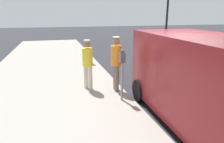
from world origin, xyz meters
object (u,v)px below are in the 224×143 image
pedestrian_in_yellow (88,61)px  fire_hydrant (90,56)px  parking_meter_near (122,66)px  parked_van (217,85)px  traffic_light_corner (177,2)px  pedestrian_in_orange (116,60)px

pedestrian_in_yellow → fire_hydrant: (-0.70, -3.61, -0.53)m
parking_meter_near → fire_hydrant: size_ratio=1.77×
parked_van → fire_hydrant: bearing=-76.8°
traffic_light_corner → fire_hydrant: bearing=31.3°
parking_meter_near → fire_hydrant: 4.87m
parked_van → pedestrian_in_orange: bearing=-63.1°
pedestrian_in_orange → pedestrian_in_yellow: bearing=-24.1°
parking_meter_near → pedestrian_in_yellow: 1.46m
traffic_light_corner → fire_hydrant: traffic_light_corner is taller
pedestrian_in_yellow → parked_van: 3.94m
parking_meter_near → pedestrian_in_yellow: (0.80, -1.22, -0.08)m
pedestrian_in_orange → traffic_light_corner: traffic_light_corner is taller
pedestrian_in_yellow → traffic_light_corner: 12.28m
parking_meter_near → parked_van: (-1.50, 1.98, -0.03)m
traffic_light_corner → fire_hydrant: (7.91, 4.82, -2.95)m
pedestrian_in_orange → fire_hydrant: size_ratio=2.07×
traffic_light_corner → fire_hydrant: size_ratio=6.05×
pedestrian_in_yellow → parked_van: (-2.30, 3.20, 0.05)m
pedestrian_in_yellow → pedestrian_in_orange: 0.96m
fire_hydrant → traffic_light_corner: bearing=-148.7°
pedestrian_in_yellow → fire_hydrant: pedestrian_in_yellow is taller
parking_meter_near → traffic_light_corner: size_ratio=0.29×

